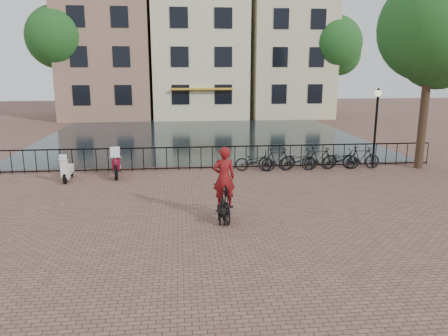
{
  "coord_description": "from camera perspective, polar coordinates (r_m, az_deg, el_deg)",
  "views": [
    {
      "loc": [
        -1.42,
        -10.76,
        4.41
      ],
      "look_at": [
        0.0,
        3.0,
        1.2
      ],
      "focal_mm": 35.0,
      "sensor_mm": 36.0,
      "label": 1
    }
  ],
  "objects": [
    {
      "name": "cyclist",
      "position": [
        12.78,
        -0.01,
        -2.57
      ],
      "size": [
        0.85,
        1.9,
        2.55
      ],
      "rotation": [
        0.0,
        0.0,
        3.23
      ],
      "color": "black",
      "rests_on": "ground"
    },
    {
      "name": "parked_bike_2",
      "position": [
        19.28,
        9.64,
        1.03
      ],
      "size": [
        1.72,
        0.61,
        0.9
      ],
      "primitive_type": "imported",
      "rotation": [
        0.0,
        0.0,
        1.58
      ],
      "color": "black",
      "rests_on": "ground"
    },
    {
      "name": "tree_near_right",
      "position": [
        21.01,
        25.57,
        16.12
      ],
      "size": [
        4.48,
        4.48,
        8.24
      ],
      "color": "black",
      "rests_on": "ground"
    },
    {
      "name": "tree_far_left",
      "position": [
        39.03,
        -20.89,
        15.65
      ],
      "size": [
        5.04,
        5.04,
        9.27
      ],
      "color": "black",
      "rests_on": "ground"
    },
    {
      "name": "lamp_post",
      "position": [
        20.39,
        19.29,
        6.62
      ],
      "size": [
        0.3,
        0.3,
        3.45
      ],
      "color": "black",
      "rests_on": "ground"
    },
    {
      "name": "parked_bike_5",
      "position": [
        20.22,
        17.46,
        1.3
      ],
      "size": [
        1.68,
        0.54,
        1.0
      ],
      "primitive_type": "imported",
      "rotation": [
        0.0,
        0.0,
        1.53
      ],
      "color": "black",
      "rests_on": "ground"
    },
    {
      "name": "railing",
      "position": [
        19.22,
        -1.53,
        1.34
      ],
      "size": [
        20.0,
        0.05,
        1.02
      ],
      "color": "black",
      "rests_on": "ground"
    },
    {
      "name": "scooter",
      "position": [
        18.33,
        -19.77,
        0.27
      ],
      "size": [
        0.37,
        1.28,
        1.19
      ],
      "rotation": [
        0.0,
        0.0,
        0.01
      ],
      "color": "silver",
      "rests_on": "ground"
    },
    {
      "name": "tree_far_right",
      "position": [
        40.12,
        14.19,
        15.46
      ],
      "size": [
        4.76,
        4.76,
        8.76
      ],
      "color": "black",
      "rests_on": "ground"
    },
    {
      "name": "canal_water",
      "position": [
        28.44,
        -2.96,
        4.13
      ],
      "size": [
        20.0,
        20.0,
        0.0
      ],
      "primitive_type": "plane",
      "color": "black",
      "rests_on": "ground"
    },
    {
      "name": "canal_house_right",
      "position": [
        42.01,
        8.1,
        16.0
      ],
      "size": [
        7.0,
        9.0,
        13.3
      ],
      "color": "beige",
      "rests_on": "ground"
    },
    {
      "name": "parked_bike_0",
      "position": [
        18.87,
        4.07,
        0.92
      ],
      "size": [
        1.79,
        0.85,
        0.9
      ],
      "primitive_type": "imported",
      "rotation": [
        0.0,
        0.0,
        1.42
      ],
      "color": "black",
      "rests_on": "ground"
    },
    {
      "name": "parked_bike_3",
      "position": [
        19.55,
        12.34,
        1.22
      ],
      "size": [
        1.72,
        0.71,
        1.0
      ],
      "primitive_type": "imported",
      "rotation": [
        0.0,
        0.0,
        1.72
      ],
      "color": "black",
      "rests_on": "ground"
    },
    {
      "name": "parked_bike_1",
      "position": [
        19.04,
        6.89,
        1.12
      ],
      "size": [
        1.7,
        0.65,
        1.0
      ],
      "primitive_type": "imported",
      "rotation": [
        0.0,
        0.0,
        1.68
      ],
      "color": "black",
      "rests_on": "ground"
    },
    {
      "name": "dog",
      "position": [
        12.66,
        -0.3,
        -5.88
      ],
      "size": [
        0.31,
        0.89,
        0.6
      ],
      "rotation": [
        0.0,
        0.0,
        -0.02
      ],
      "color": "black",
      "rests_on": "ground"
    },
    {
      "name": "canal_house_mid",
      "position": [
        40.83,
        -3.3,
        15.14
      ],
      "size": [
        8.0,
        9.5,
        11.8
      ],
      "color": "#C2BD93",
      "rests_on": "ground"
    },
    {
      "name": "parked_bike_4",
      "position": [
        19.87,
        14.93,
        1.13
      ],
      "size": [
        1.73,
        0.64,
        0.9
      ],
      "primitive_type": "imported",
      "rotation": [
        0.0,
        0.0,
        1.55
      ],
      "color": "black",
      "rests_on": "ground"
    },
    {
      "name": "ground",
      "position": [
        11.72,
        1.52,
        -9.05
      ],
      "size": [
        100.0,
        100.0,
        0.0
      ],
      "primitive_type": "plane",
      "color": "brown",
      "rests_on": "ground"
    },
    {
      "name": "motorcycle",
      "position": [
        18.55,
        -13.9,
        1.12
      ],
      "size": [
        0.67,
        1.98,
        1.39
      ],
      "rotation": [
        0.0,
        0.0,
        0.11
      ],
      "color": "maroon",
      "rests_on": "ground"
    },
    {
      "name": "canal_house_left",
      "position": [
        41.26,
        -14.9,
        15.42
      ],
      "size": [
        7.5,
        9.0,
        12.8
      ],
      "color": "#916854",
      "rests_on": "ground"
    }
  ]
}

